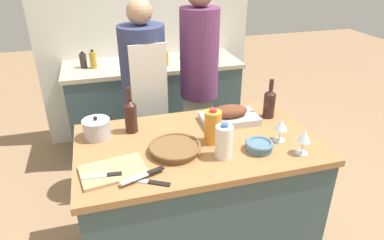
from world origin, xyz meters
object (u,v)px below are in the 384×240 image
object	(u,v)px
knife_paring	(104,175)
knife_bread	(144,175)
wine_glass_right	(281,125)
knife_chef	(144,181)
wine_bottle_green	(131,115)
condiment_bottle_tall	(165,59)
condiment_bottle_short	(93,60)
roasting_pan	(230,116)
cutting_board	(113,171)
stock_pot	(97,129)
stand_mixer	(202,45)
person_cook_guest	(199,79)
wicker_basket	(175,148)
person_cook_aproned	(145,94)
condiment_bottle_extra	(83,60)
wine_bottle_dark	(269,102)
wine_glass_left	(304,137)
mixing_bowl	(259,146)
milk_jug	(224,142)
juice_jug	(213,127)

from	to	relation	value
knife_paring	knife_bread	distance (m)	0.20
wine_glass_right	knife_chef	xyz separation A→B (m)	(-0.84, -0.18, -0.10)
knife_paring	wine_bottle_green	bearing A→B (deg)	66.98
wine_glass_right	condiment_bottle_tall	distance (m)	1.60
knife_chef	condiment_bottle_short	xyz separation A→B (m)	(-0.19, 1.84, 0.10)
roasting_pan	condiment_bottle_short	xyz separation A→B (m)	(-0.83, 1.35, 0.05)
wine_glass_right	knife_bread	size ratio (longest dim) A/B	0.59
cutting_board	wine_bottle_green	size ratio (longest dim) A/B	1.22
stock_pot	stand_mixer	bearing A→B (deg)	51.59
knife_chef	condiment_bottle_tall	size ratio (longest dim) A/B	1.81
roasting_pan	person_cook_guest	distance (m)	0.63
wicker_basket	stand_mixer	bearing A→B (deg)	67.89
wicker_basket	wine_bottle_green	xyz separation A→B (m)	(-0.20, 0.31, 0.09)
wine_glass_right	person_cook_aproned	distance (m)	1.16
condiment_bottle_extra	person_cook_aproned	xyz separation A→B (m)	(0.46, -0.76, -0.09)
wine_bottle_dark	condiment_bottle_tall	world-z (taller)	wine_bottle_dark
wicker_basket	knife_paring	bearing A→B (deg)	-159.53
cutting_board	wine_glass_left	distance (m)	1.04
mixing_bowl	person_cook_aproned	xyz separation A→B (m)	(-0.50, 1.01, -0.03)
wicker_basket	roasting_pan	bearing A→B (deg)	31.58
condiment_bottle_extra	person_cook_aproned	size ratio (longest dim) A/B	0.09
wine_glass_left	knife_paring	distance (m)	1.08
knife_chef	condiment_bottle_extra	xyz separation A→B (m)	(-0.28, 1.88, 0.08)
wine_glass_left	knife_paring	size ratio (longest dim) A/B	0.73
stock_pot	person_cook_aproned	world-z (taller)	person_cook_aproned
roasting_pan	knife_chef	xyz separation A→B (m)	(-0.64, -0.49, -0.04)
wine_glass_right	person_cook_guest	xyz separation A→B (m)	(-0.22, 0.94, -0.02)
wicker_basket	condiment_bottle_tall	distance (m)	1.53
wine_bottle_dark	person_cook_aproned	distance (m)	0.98
wicker_basket	cutting_board	size ratio (longest dim) A/B	0.83
person_cook_aproned	condiment_bottle_tall	bearing A→B (deg)	58.56
cutting_board	stand_mixer	size ratio (longest dim) A/B	1.16
mixing_bowl	milk_jug	bearing A→B (deg)	-178.47
stock_pot	juice_jug	world-z (taller)	juice_jug
condiment_bottle_extra	person_cook_aproned	bearing A→B (deg)	-58.91
knife_bread	condiment_bottle_short	world-z (taller)	condiment_bottle_short
milk_jug	person_cook_aproned	world-z (taller)	person_cook_aproned
knife_chef	stand_mixer	size ratio (longest dim) A/B	0.89
juice_jug	condiment_bottle_short	distance (m)	1.69
stock_pot	condiment_bottle_short	bearing A→B (deg)	89.35
milk_jug	knife_paring	world-z (taller)	milk_jug
roasting_pan	juice_jug	world-z (taller)	juice_jug
wicker_basket	mixing_bowl	bearing A→B (deg)	-13.66
wine_glass_right	stock_pot	bearing A→B (deg)	162.00
stock_pot	knife_paring	distance (m)	0.44
stock_pot	condiment_bottle_tall	bearing A→B (deg)	60.83
stock_pot	milk_jug	distance (m)	0.78
roasting_pan	knife_paring	distance (m)	0.93
mixing_bowl	wine_bottle_dark	world-z (taller)	wine_bottle_dark
knife_bread	wine_glass_left	bearing A→B (deg)	-0.58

